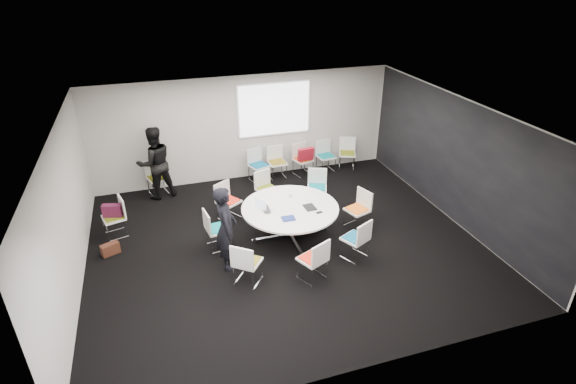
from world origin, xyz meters
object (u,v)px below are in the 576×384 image
object	(u,v)px
chair_ring_f	(247,270)
chair_ring_c	(267,195)
brown_bag	(110,249)
conference_table	(290,216)
chair_back_d	(326,162)
chair_back_e	(347,159)
chair_ring_g	(313,267)
chair_ring_b	(317,194)
chair_back_b	(277,168)
laptop	(269,209)
cup	(290,195)
chair_spare_left	(116,224)
chair_ring_a	(357,216)
chair_ring_h	(355,246)
chair_back_a	(259,171)
chair_back_c	(303,165)
person_main	(226,228)
chair_person_back	(158,184)
maroon_bag	(112,211)
chair_ring_e	(217,236)
chair_ring_d	(229,208)
person_back	(155,163)

from	to	relation	value
chair_ring_f	chair_ring_c	bearing A→B (deg)	105.91
chair_ring_c	brown_bag	world-z (taller)	chair_ring_c
conference_table	chair_back_d	size ratio (longest dim) A/B	2.34
chair_back_e	brown_bag	world-z (taller)	chair_back_e
chair_back_d	chair_ring_g	bearing A→B (deg)	59.92
conference_table	brown_bag	bearing A→B (deg)	172.54
chair_ring_b	chair_back_b	distance (m)	1.82
laptop	cup	bearing A→B (deg)	-53.33
chair_ring_b	chair_ring_g	world-z (taller)	same
chair_ring_g	chair_spare_left	world-z (taller)	same
cup	chair_ring_a	bearing A→B (deg)	-20.79
conference_table	cup	size ratio (longest dim) A/B	22.90
chair_ring_a	cup	bearing A→B (deg)	50.80
chair_ring_a	chair_ring_f	distance (m)	3.00
chair_ring_h	chair_back_a	size ratio (longest dim) A/B	1.00
chair_back_c	person_main	size ratio (longest dim) A/B	0.51
chair_back_a	chair_person_back	size ratio (longest dim) A/B	1.00
laptop	brown_bag	distance (m)	3.33
chair_ring_b	chair_ring_h	size ratio (longest dim) A/B	1.00
person_main	brown_bag	world-z (taller)	person_main
maroon_bag	chair_back_c	bearing A→B (deg)	19.30
chair_ring_b	laptop	bearing A→B (deg)	58.65
chair_ring_a	chair_ring_e	xyz separation A→B (m)	(-3.11, 0.16, 0.00)
chair_back_a	brown_bag	bearing A→B (deg)	13.51
chair_ring_d	brown_bag	bearing A→B (deg)	-18.00
chair_ring_d	brown_bag	size ratio (longest dim) A/B	2.44
chair_back_d	cup	distance (m)	3.16
chair_ring_c	chair_back_c	world-z (taller)	same
chair_ring_d	chair_back_a	distance (m)	2.10
chair_ring_f	chair_back_d	world-z (taller)	same
chair_ring_g	laptop	xyz separation A→B (m)	(-0.42, 1.55, 0.47)
chair_ring_f	chair_back_c	world-z (taller)	same
person_back	chair_ring_h	bearing A→B (deg)	118.05
laptop	brown_bag	xyz separation A→B (m)	(-3.24, 0.45, -0.62)
chair_ring_g	person_main	bearing A→B (deg)	123.05
chair_back_e	cup	bearing A→B (deg)	67.25
chair_ring_h	chair_spare_left	xyz separation A→B (m)	(-4.59, 2.33, 0.00)
chair_spare_left	person_main	size ratio (longest dim) A/B	0.51
chair_back_a	chair_ring_a	bearing A→B (deg)	97.25
person_main	chair_back_d	bearing A→B (deg)	-37.87
chair_ring_h	cup	distance (m)	1.86
chair_spare_left	chair_ring_h	bearing A→B (deg)	-131.63
chair_back_c	laptop	distance (m)	3.42
chair_ring_f	chair_back_e	bearing A→B (deg)	85.37
conference_table	chair_ring_b	bearing A→B (deg)	47.88
conference_table	chair_person_back	world-z (taller)	chair_person_back
person_main	laptop	size ratio (longest dim) A/B	5.02
chair_ring_b	chair_back_b	size ratio (longest dim) A/B	1.00
chair_ring_f	chair_ring_d	bearing A→B (deg)	125.59
chair_back_d	person_back	size ratio (longest dim) A/B	0.47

